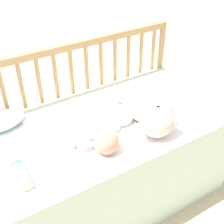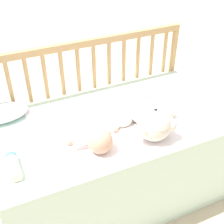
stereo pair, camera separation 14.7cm
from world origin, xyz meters
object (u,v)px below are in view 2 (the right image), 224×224
(teddy_bear, at_px, (146,114))
(small_pillow, at_px, (2,113))
(baby_bottle, at_px, (13,165))
(baby, at_px, (91,128))

(teddy_bear, xyz_separation_m, small_pillow, (-0.61, 0.34, -0.03))
(baby_bottle, height_order, small_pillow, small_pillow)
(baby, xyz_separation_m, small_pillow, (-0.35, 0.31, -0.02))
(baby, bearing_deg, small_pillow, 138.14)
(teddy_bear, relative_size, baby_bottle, 2.89)
(teddy_bear, bearing_deg, small_pillow, 151.27)
(baby, distance_m, small_pillow, 0.47)
(baby, distance_m, baby_bottle, 0.36)
(baby, height_order, small_pillow, baby)
(teddy_bear, relative_size, baby, 1.17)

